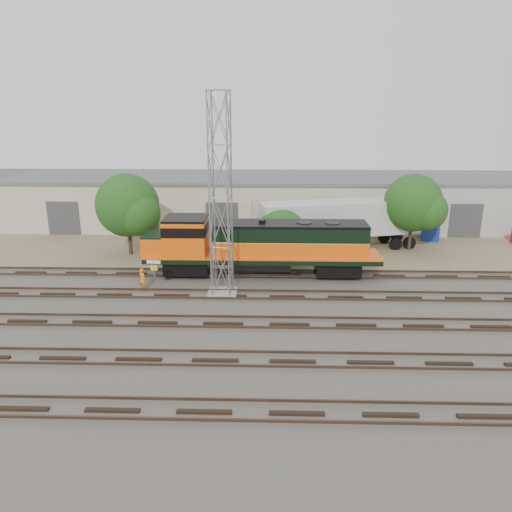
{
  "coord_description": "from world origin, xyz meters",
  "views": [
    {
      "loc": [
        -1.23,
        -30.5,
        12.84
      ],
      "look_at": [
        -2.22,
        4.0,
        2.2
      ],
      "focal_mm": 35.0,
      "sensor_mm": 36.0,
      "label": 1
    }
  ],
  "objects_px": {
    "signal_tower": "(221,200)",
    "worker": "(142,279)",
    "locomotive": "(258,245)",
    "semi_trailer": "(344,219)"
  },
  "relations": [
    {
      "from": "semi_trailer",
      "to": "worker",
      "type": "bearing_deg",
      "value": -159.02
    },
    {
      "from": "locomotive",
      "to": "worker",
      "type": "distance_m",
      "value": 8.96
    },
    {
      "from": "locomotive",
      "to": "worker",
      "type": "xyz_separation_m",
      "value": [
        -8.14,
        -3.36,
        -1.65
      ]
    },
    {
      "from": "signal_tower",
      "to": "locomotive",
      "type": "bearing_deg",
      "value": 59.07
    },
    {
      "from": "locomotive",
      "to": "worker",
      "type": "bearing_deg",
      "value": -157.59
    },
    {
      "from": "signal_tower",
      "to": "semi_trailer",
      "type": "xyz_separation_m",
      "value": [
        9.92,
        11.48,
        -3.84
      ]
    },
    {
      "from": "locomotive",
      "to": "signal_tower",
      "type": "xyz_separation_m",
      "value": [
        -2.38,
        -3.97,
        4.18
      ]
    },
    {
      "from": "signal_tower",
      "to": "semi_trailer",
      "type": "relative_size",
      "value": 0.92
    },
    {
      "from": "worker",
      "to": "locomotive",
      "type": "bearing_deg",
      "value": -120.84
    },
    {
      "from": "signal_tower",
      "to": "worker",
      "type": "height_order",
      "value": "signal_tower"
    }
  ]
}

